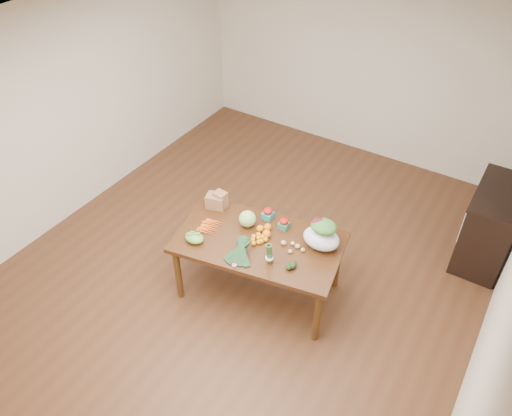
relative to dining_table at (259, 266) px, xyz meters
The scene contains 26 objects.
floor 0.55m from the dining_table, 133.24° to the left, with size 6.00×6.00×0.00m, color #52301C.
ceiling 2.36m from the dining_table, 133.24° to the left, with size 5.00×6.00×0.02m, color white.
room_walls 1.05m from the dining_table, 133.24° to the left, with size 5.02×6.02×2.70m.
dining_table is the anchor object (origin of this frame).
cabinet 2.70m from the dining_table, 43.97° to the left, with size 0.52×1.02×0.94m, color black.
dish_towel 2.39m from the dining_table, 45.16° to the left, with size 0.02×0.28×0.45m, color white.
paper_bag 0.86m from the dining_table, 162.60° to the left, with size 0.27×0.22×0.19m, color brown, non-canonical shape.
cabbage 0.53m from the dining_table, 148.78° to the left, with size 0.18×0.18×0.18m, color #98BF6E.
strawberry_basket_a 0.56m from the dining_table, 106.80° to the left, with size 0.11×0.11×0.10m, color red, non-canonical shape.
strawberry_basket_b 0.53m from the dining_table, 69.35° to the left, with size 0.10×0.10×0.09m, color red, non-canonical shape.
orange_a 0.44m from the dining_table, 116.77° to the left, with size 0.08×0.08×0.08m, color orange.
orange_b 0.45m from the dining_table, 92.32° to the left, with size 0.08×0.08×0.08m, color #DE5B0D.
orange_c 0.43m from the dining_table, 66.54° to the left, with size 0.09×0.09×0.09m, color orange.
mandarin_cluster 0.42m from the dining_table, 66.08° to the right, with size 0.18×0.18×0.08m, color #FFA20F, non-canonical shape.
carrots 0.67m from the dining_table, 169.22° to the right, with size 0.22×0.24×0.03m, color orange, non-canonical shape.
snap_pea_bag 0.78m from the dining_table, 147.31° to the right, with size 0.21×0.15×0.09m, color #5EA939.
kale_bunch 0.56m from the dining_table, 94.87° to the right, with size 0.32×0.40×0.16m, color black, non-canonical shape.
asparagus_bundle 0.60m from the dining_table, 39.95° to the right, with size 0.08×0.08×0.25m, color #447535, non-canonical shape.
potato_a 0.47m from the dining_table, 18.78° to the left, with size 0.06×0.05×0.05m, color tan.
potato_b 0.53m from the dining_table, ahead, with size 0.05×0.04×0.04m, color tan.
potato_c 0.57m from the dining_table, 16.72° to the left, with size 0.06×0.05×0.05m, color tan.
potato_d 0.53m from the dining_table, 21.76° to the left, with size 0.05×0.04×0.04m, color tan.
potato_e 0.61m from the dining_table, 12.66° to the left, with size 0.05×0.04×0.04m, color tan.
avocado_a 0.63m from the dining_table, 21.42° to the right, with size 0.06×0.09×0.06m, color black.
avocado_b 0.64m from the dining_table, 16.44° to the right, with size 0.07×0.10×0.07m, color black.
salad_bag 0.81m from the dining_table, 24.96° to the left, with size 0.38×0.28×0.29m, color white, non-canonical shape.
Camera 1 is at (2.22, -3.44, 4.24)m, focal length 35.00 mm.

